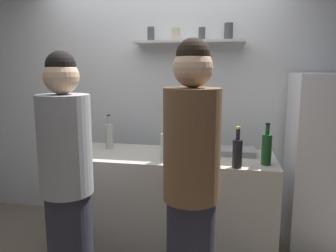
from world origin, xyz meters
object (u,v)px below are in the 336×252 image
object	(u,v)px
utensil_holder	(186,144)
wine_bottle_green_glass	(267,148)
baking_pan	(235,151)
wine_bottle_pale_glass	(109,135)
water_bottle_plastic	(166,147)
wine_bottle_dark_glass	(237,152)
person_grey_hoodie	(67,186)
person_brown_jacket	(191,190)
wine_bottle_amber_glass	(168,141)
refrigerator	(324,164)

from	to	relation	value
utensil_holder	wine_bottle_green_glass	world-z (taller)	wine_bottle_green_glass
baking_pan	utensil_holder	xyz separation A→B (m)	(-0.43, 0.02, 0.04)
wine_bottle_green_glass	wine_bottle_pale_glass	bearing A→B (deg)	168.37
utensil_holder	water_bottle_plastic	bearing A→B (deg)	-109.26
wine_bottle_dark_glass	person_grey_hoodie	distance (m)	1.23
wine_bottle_dark_glass	person_brown_jacket	distance (m)	0.61
wine_bottle_amber_glass	person_grey_hoodie	bearing A→B (deg)	-121.81
wine_bottle_dark_glass	person_grey_hoodie	size ratio (longest dim) A/B	0.18
utensil_holder	water_bottle_plastic	distance (m)	0.36
wine_bottle_green_glass	wine_bottle_pale_glass	size ratio (longest dim) A/B	1.03
wine_bottle_dark_glass	person_brown_jacket	world-z (taller)	person_brown_jacket
utensil_holder	wine_bottle_pale_glass	bearing A→B (deg)	-179.05
baking_pan	water_bottle_plastic	size ratio (longest dim) A/B	1.31
wine_bottle_pale_glass	person_grey_hoodie	xyz separation A→B (m)	(0.05, -0.91, -0.16)
water_bottle_plastic	person_grey_hoodie	size ratio (longest dim) A/B	0.15
refrigerator	person_brown_jacket	world-z (taller)	person_brown_jacket
wine_bottle_amber_glass	refrigerator	bearing A→B (deg)	11.79
wine_bottle_green_glass	wine_bottle_amber_glass	world-z (taller)	wine_bottle_green_glass
baking_pan	person_brown_jacket	world-z (taller)	person_brown_jacket
wine_bottle_amber_glass	wine_bottle_dark_glass	bearing A→B (deg)	-28.64
refrigerator	wine_bottle_pale_glass	size ratio (longest dim) A/B	5.03
baking_pan	water_bottle_plastic	bearing A→B (deg)	-149.70
wine_bottle_dark_glass	person_grey_hoodie	world-z (taller)	person_grey_hoodie
wine_bottle_green_glass	refrigerator	bearing A→B (deg)	41.10
wine_bottle_green_glass	person_grey_hoodie	bearing A→B (deg)	-154.55
person_grey_hoodie	water_bottle_plastic	bearing A→B (deg)	43.08
utensil_holder	wine_bottle_amber_glass	xyz separation A→B (m)	(-0.15, -0.10, 0.04)
water_bottle_plastic	wine_bottle_green_glass	bearing A→B (deg)	3.08
baking_pan	person_grey_hoodie	bearing A→B (deg)	-140.33
utensil_holder	wine_bottle_dark_glass	xyz separation A→B (m)	(0.44, -0.42, 0.05)
baking_pan	utensil_holder	distance (m)	0.43
wine_bottle_pale_glass	wine_bottle_dark_glass	bearing A→B (deg)	-19.31
water_bottle_plastic	person_brown_jacket	xyz separation A→B (m)	(0.28, -0.61, -0.12)
wine_bottle_dark_glass	wine_bottle_amber_glass	bearing A→B (deg)	151.36
refrigerator	utensil_holder	world-z (taller)	refrigerator
person_brown_jacket	person_grey_hoodie	size ratio (longest dim) A/B	1.03
refrigerator	wine_bottle_amber_glass	distance (m)	1.41
wine_bottle_pale_glass	person_brown_jacket	world-z (taller)	person_brown_jacket
utensil_holder	person_grey_hoodie	distance (m)	1.15
wine_bottle_green_glass	baking_pan	bearing A→B (deg)	129.75
wine_bottle_amber_glass	water_bottle_plastic	xyz separation A→B (m)	(0.03, -0.24, 0.01)
wine_bottle_amber_glass	person_grey_hoodie	size ratio (longest dim) A/B	0.17
refrigerator	utensil_holder	bearing A→B (deg)	-171.14
refrigerator	wine_bottle_amber_glass	bearing A→B (deg)	-168.21
baking_pan	wine_bottle_dark_glass	size ratio (longest dim) A/B	1.10
wine_bottle_pale_glass	water_bottle_plastic	world-z (taller)	wine_bottle_pale_glass
wine_bottle_green_glass	wine_bottle_dark_glass	world-z (taller)	wine_bottle_green_glass
person_grey_hoodie	person_brown_jacket	bearing A→B (deg)	-5.26
utensil_holder	person_grey_hoodie	size ratio (longest dim) A/B	0.13
utensil_holder	wine_bottle_pale_glass	xyz separation A→B (m)	(-0.72, -0.01, 0.06)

